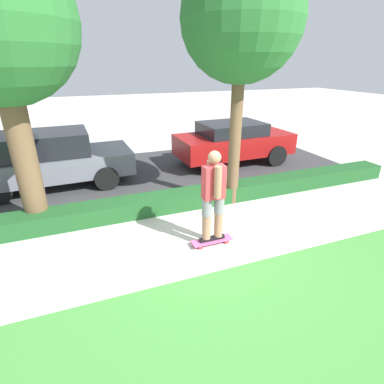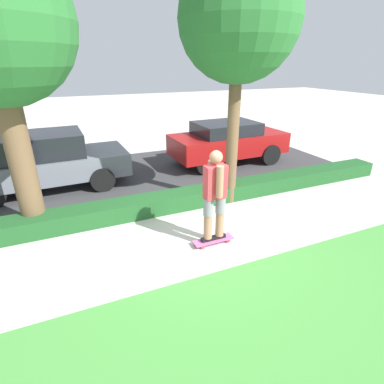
{
  "view_description": "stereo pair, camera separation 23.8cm",
  "coord_description": "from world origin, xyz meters",
  "px_view_note": "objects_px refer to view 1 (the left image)",
  "views": [
    {
      "loc": [
        -1.95,
        -4.74,
        3.32
      ],
      "look_at": [
        0.08,
        0.6,
        0.82
      ],
      "focal_mm": 28.0,
      "sensor_mm": 36.0,
      "label": 1
    },
    {
      "loc": [
        -2.17,
        -4.65,
        3.32
      ],
      "look_at": [
        0.08,
        0.6,
        0.82
      ],
      "focal_mm": 28.0,
      "sensor_mm": 36.0,
      "label": 2
    }
  ],
  "objects_px": {
    "skater_person": "(213,195)",
    "parked_car_middle": "(233,141)",
    "parked_car_front": "(52,159)",
    "tree_mid": "(242,21)",
    "skateboard": "(212,240)"
  },
  "relations": [
    {
      "from": "skateboard",
      "to": "tree_mid",
      "type": "height_order",
      "value": "tree_mid"
    },
    {
      "from": "parked_car_front",
      "to": "skateboard",
      "type": "bearing_deg",
      "value": -58.09
    },
    {
      "from": "parked_car_front",
      "to": "parked_car_middle",
      "type": "height_order",
      "value": "parked_car_front"
    },
    {
      "from": "skater_person",
      "to": "tree_mid",
      "type": "relative_size",
      "value": 0.34
    },
    {
      "from": "tree_mid",
      "to": "parked_car_front",
      "type": "bearing_deg",
      "value": 146.76
    },
    {
      "from": "tree_mid",
      "to": "skateboard",
      "type": "bearing_deg",
      "value": -128.54
    },
    {
      "from": "tree_mid",
      "to": "parked_car_front",
      "type": "relative_size",
      "value": 1.24
    },
    {
      "from": "tree_mid",
      "to": "parked_car_front",
      "type": "distance_m",
      "value": 6.05
    },
    {
      "from": "skater_person",
      "to": "parked_car_middle",
      "type": "xyz_separation_m",
      "value": [
        2.81,
        4.45,
        -0.28
      ]
    },
    {
      "from": "skateboard",
      "to": "skater_person",
      "type": "xyz_separation_m",
      "value": [
        -0.0,
        0.0,
        0.99
      ]
    },
    {
      "from": "tree_mid",
      "to": "parked_car_middle",
      "type": "xyz_separation_m",
      "value": [
        1.53,
        2.84,
        -3.3
      ]
    },
    {
      "from": "skater_person",
      "to": "parked_car_middle",
      "type": "distance_m",
      "value": 5.27
    },
    {
      "from": "skater_person",
      "to": "parked_car_front",
      "type": "relative_size",
      "value": 0.42
    },
    {
      "from": "parked_car_front",
      "to": "parked_car_middle",
      "type": "bearing_deg",
      "value": -1.65
    },
    {
      "from": "parked_car_front",
      "to": "skater_person",
      "type": "bearing_deg",
      "value": -58.09
    }
  ]
}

